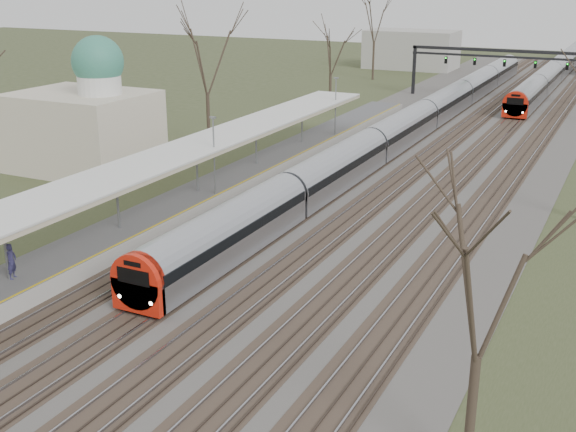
% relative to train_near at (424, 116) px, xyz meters
% --- Properties ---
extents(track_bed, '(24.00, 160.00, 0.22)m').
position_rel_train_near_xyz_m(track_bed, '(2.76, -8.80, -1.42)').
color(track_bed, '#474442').
rests_on(track_bed, ground).
extents(platform, '(3.50, 69.00, 1.00)m').
position_rel_train_near_xyz_m(platform, '(-6.55, -26.30, -0.98)').
color(platform, '#9E9B93').
rests_on(platform, ground).
extents(canopy, '(4.10, 50.00, 3.11)m').
position_rel_train_near_xyz_m(canopy, '(-6.55, -30.81, 2.45)').
color(canopy, slate).
rests_on(canopy, platform).
extents(dome_building, '(10.00, 8.00, 10.30)m').
position_rel_train_near_xyz_m(dome_building, '(-19.21, -25.80, 2.24)').
color(dome_building, beige).
rests_on(dome_building, ground).
extents(signal_gantry, '(21.00, 0.59, 6.08)m').
position_rel_train_near_xyz_m(signal_gantry, '(2.79, 21.19, 3.43)').
color(signal_gantry, black).
rests_on(signal_gantry, ground).
extents(tree_west_far, '(5.50, 5.50, 11.33)m').
position_rel_train_near_xyz_m(tree_west_far, '(-14.50, -15.80, 6.54)').
color(tree_west_far, '#2D231C').
rests_on(tree_west_far, ground).
extents(tree_east_near, '(4.50, 4.50, 9.27)m').
position_rel_train_near_xyz_m(tree_east_near, '(15.50, -48.80, 5.08)').
color(tree_east_near, '#2D231C').
rests_on(tree_east_near, ground).
extents(train_near, '(2.62, 90.21, 3.05)m').
position_rel_train_near_xyz_m(train_near, '(0.00, 0.00, 0.00)').
color(train_near, '#A3A6AD').
rests_on(train_near, ground).
extents(train_far, '(2.62, 75.21, 3.05)m').
position_rel_train_near_xyz_m(train_far, '(7.00, 46.43, 0.00)').
color(train_far, '#A3A6AD').
rests_on(train_far, ground).
extents(passenger, '(0.61, 0.74, 1.75)m').
position_rel_train_near_xyz_m(passenger, '(-6.46, -45.63, 0.39)').
color(passenger, navy).
rests_on(passenger, platform).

